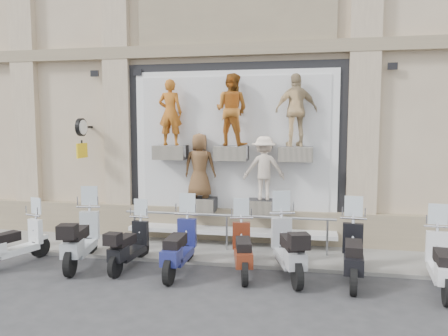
{
  "coord_description": "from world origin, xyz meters",
  "views": [
    {
      "loc": [
        1.9,
        -7.86,
        3.02
      ],
      "look_at": [
        -0.05,
        1.9,
        2.03
      ],
      "focal_mm": 35.0,
      "sensor_mm": 36.0,
      "label": 1
    }
  ],
  "objects": [
    {
      "name": "scooter_c",
      "position": [
        -2.9,
        0.53,
        0.81
      ],
      "size": [
        0.97,
        2.08,
        1.63
      ],
      "primitive_type": null,
      "rotation": [
        0.0,
        0.0,
        0.2
      ],
      "color": "#A8B0B7",
      "rests_on": "ground"
    },
    {
      "name": "clock_sign_bracket",
      "position": [
        -3.9,
        2.47,
        2.8
      ],
      "size": [
        0.1,
        0.8,
        1.02
      ],
      "color": "black",
      "rests_on": "ground"
    },
    {
      "name": "scooter_e",
      "position": [
        -0.69,
        0.47,
        0.77
      ],
      "size": [
        0.57,
        1.91,
        1.55
      ],
      "primitive_type": null,
      "rotation": [
        0.0,
        0.0,
        0.01
      ],
      "color": "navy",
      "rests_on": "ground"
    },
    {
      "name": "scooter_b",
      "position": [
        -4.33,
        0.28,
        0.69
      ],
      "size": [
        1.01,
        1.77,
        1.38
      ],
      "primitive_type": null,
      "rotation": [
        0.0,
        0.0,
        -0.32
      ],
      "color": "silver",
      "rests_on": "ground"
    },
    {
      "name": "scooter_f",
      "position": [
        0.59,
        0.64,
        0.73
      ],
      "size": [
        0.89,
        1.86,
        1.46
      ],
      "primitive_type": null,
      "rotation": [
        0.0,
        0.0,
        0.21
      ],
      "color": "#602210",
      "rests_on": "ground"
    },
    {
      "name": "building",
      "position": [
        0.0,
        7.0,
        6.0
      ],
      "size": [
        14.0,
        8.6,
        12.0
      ],
      "primitive_type": null,
      "color": "#C9B392",
      "rests_on": "ground"
    },
    {
      "name": "ground",
      "position": [
        0.0,
        0.0,
        0.0
      ],
      "size": [
        90.0,
        90.0,
        0.0
      ],
      "primitive_type": "plane",
      "color": "#303033",
      "rests_on": "ground"
    },
    {
      "name": "shop_vitrine",
      "position": [
        0.08,
        2.75,
        2.42
      ],
      "size": [
        5.6,
        0.88,
        4.3
      ],
      "color": "black",
      "rests_on": "ground"
    },
    {
      "name": "sidewalk",
      "position": [
        0.0,
        2.1,
        0.04
      ],
      "size": [
        16.0,
        2.2,
        0.08
      ],
      "primitive_type": "cube",
      "color": "gray",
      "rests_on": "ground"
    },
    {
      "name": "scooter_g",
      "position": [
        1.49,
        0.69,
        0.81
      ],
      "size": [
        1.12,
        2.08,
        1.62
      ],
      "primitive_type": null,
      "rotation": [
        0.0,
        0.0,
        0.29
      ],
      "color": "#A0A2A7",
      "rests_on": "ground"
    },
    {
      "name": "guard_rail",
      "position": [
        0.0,
        2.0,
        0.47
      ],
      "size": [
        5.06,
        0.1,
        0.93
      ],
      "primitive_type": null,
      "color": "#9EA0A5",
      "rests_on": "ground"
    },
    {
      "name": "scooter_i",
      "position": [
        4.25,
        0.42,
        0.75
      ],
      "size": [
        0.74,
        1.9,
        1.51
      ],
      "primitive_type": null,
      "rotation": [
        0.0,
        0.0,
        -0.11
      ],
      "color": "silver",
      "rests_on": "ground"
    },
    {
      "name": "scooter_h",
      "position": [
        2.74,
        0.64,
        0.78
      ],
      "size": [
        0.7,
        1.97,
        1.57
      ],
      "primitive_type": null,
      "rotation": [
        0.0,
        0.0,
        -0.07
      ],
      "color": "black",
      "rests_on": "ground"
    },
    {
      "name": "scooter_d",
      "position": [
        -1.81,
        0.56,
        0.69
      ],
      "size": [
        0.61,
        1.73,
        1.38
      ],
      "primitive_type": null,
      "rotation": [
        0.0,
        0.0,
        -0.07
      ],
      "color": "black",
      "rests_on": "ground"
    }
  ]
}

